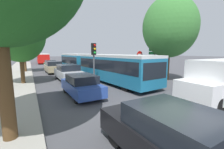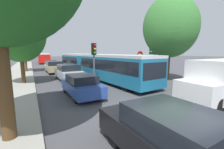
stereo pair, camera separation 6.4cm
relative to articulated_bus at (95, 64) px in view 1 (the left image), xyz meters
The scene contains 16 objects.
ground_plane 12.04m from the articulated_bus, 97.63° to the right, with size 200.00×200.00×0.00m, color #47474C.
kerb_strip_left 10.66m from the articulated_bus, 136.21° to the left, with size 3.20×48.33×0.14m, color #9E998E.
articulated_bus is the anchor object (origin of this frame).
city_bus_rear 26.69m from the articulated_bus, 97.09° to the left, with size 2.73×11.09×2.37m.
queued_car_black 13.55m from the articulated_bus, 104.78° to the right, with size 1.85×4.19×1.44m.
queued_car_blue 7.33m from the articulated_bus, 119.03° to the right, with size 1.73×3.90×1.34m.
queued_car_silver 3.18m from the articulated_bus, 169.10° to the right, with size 1.98×4.47×1.54m.
queued_car_tan 6.74m from the articulated_bus, 121.67° to the left, with size 1.98×4.47×1.54m.
queued_car_green 12.87m from the articulated_bus, 104.22° to the left, with size 1.75×3.95×1.36m.
white_van 11.47m from the articulated_bus, 75.96° to the right, with size 5.01×2.01×2.31m.
traffic_light 4.73m from the articulated_bus, 113.22° to the right, with size 0.37×0.39×3.40m.
no_entry_sign 4.82m from the articulated_bus, 40.93° to the right, with size 0.70×0.08×2.82m.
direction_sign_post 6.39m from the articulated_bus, 39.96° to the right, with size 0.37×1.38×3.60m.
tree_left_mid 7.42m from the articulated_bus, behind, with size 4.01×4.01×6.58m.
tree_left_far 10.95m from the articulated_bus, 130.85° to the left, with size 3.98×3.98×6.97m.
tree_right_near 8.34m from the articulated_bus, 42.41° to the right, with size 5.05×5.05×7.91m.
Camera 1 is at (-4.68, -3.37, 2.71)m, focal length 24.00 mm.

